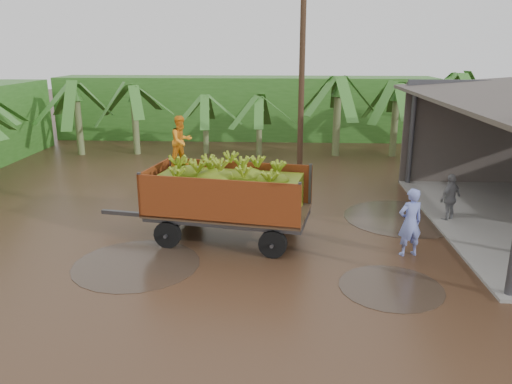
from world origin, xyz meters
The scene contains 7 objects.
ground centered at (0.00, 0.00, 0.00)m, with size 100.00×100.00×0.00m, color black.
hedge_north centered at (-2.00, 16.00, 1.80)m, with size 22.00×3.00×3.60m, color #2D661E.
banana_trailer centered at (-1.26, -0.63, 1.34)m, with size 6.28×2.91×3.48m.
man_blue centered at (3.61, -1.47, 0.92)m, with size 0.67×0.44×1.84m, color #7888DC.
man_grey centered at (5.52, 1.26, 0.77)m, with size 0.91×0.38×1.55m, color gray.
utility_pole centered at (1.01, 7.10, 4.11)m, with size 1.20×0.24×8.11m.
banana_plants centered at (-4.91, 6.61, 1.89)m, with size 24.74×20.66×4.20m.
Camera 1 is at (0.26, -13.90, 5.32)m, focal length 35.00 mm.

